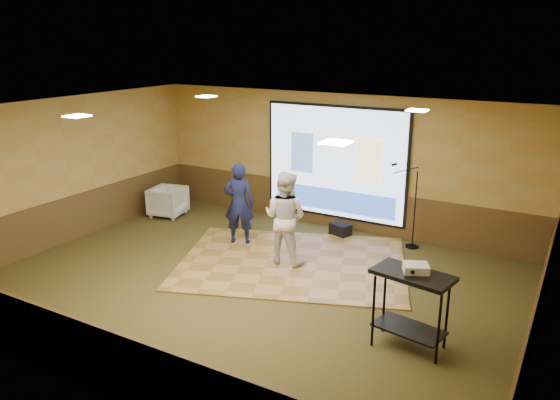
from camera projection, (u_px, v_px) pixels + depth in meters
The scene contains 19 objects.
ground at pixel (251, 284), 9.53m from camera, with size 9.00×9.00×0.00m, color #273518.
room_shell at pixel (249, 168), 8.93m from camera, with size 9.04×7.04×3.02m.
wainscot_back at pixel (334, 207), 12.29m from camera, with size 9.00×0.04×0.95m, color #4C3919.
wainscot_front at pixel (93, 358), 6.51m from camera, with size 9.00×0.04×0.95m, color #4C3919.
wainscot_left at pixel (73, 218), 11.53m from camera, with size 0.04×7.00×0.95m, color #4C3919.
wainscot_right at pixel (534, 325), 7.26m from camera, with size 0.04×7.00×0.95m, color #4C3919.
projector_screen at pixel (335, 164), 11.96m from camera, with size 3.32×0.06×2.52m.
downlight_nw at pixel (206, 96), 11.22m from camera, with size 0.32×0.32×0.02m, color #FFEFBF.
downlight_ne at pixel (417, 110), 9.12m from camera, with size 0.32×0.32×0.02m, color #FFEFBF.
downlight_sw at pixel (77, 116), 8.48m from camera, with size 0.32×0.32×0.02m, color #FFEFBF.
downlight_se at pixel (336, 142), 6.38m from camera, with size 0.32×0.32×0.02m, color #FFEFBF.
dance_floor at pixel (292, 262), 10.43m from camera, with size 4.22×3.21×0.03m, color #A8753D.
player_left at pixel (239, 203), 11.16m from camera, with size 0.62×0.41×1.69m, color #13183C.
player_right at pixel (285, 218), 10.18m from camera, with size 0.86×0.67×1.77m, color silver.
av_table at pixel (412, 294), 7.39m from camera, with size 1.06×0.56×1.12m.
projector at pixel (416, 268), 7.33m from camera, with size 0.33×0.28×0.11m, color white.
mic_stand at pixel (411, 224), 11.11m from camera, with size 0.68×0.28×1.72m.
banquet_chair at pixel (168, 202), 13.07m from camera, with size 0.76×0.78×0.71m, color gray.
duffel_bag at pixel (340, 230), 11.82m from camera, with size 0.43×0.29×0.27m, color black.
Camera 1 is at (4.77, -7.30, 4.17)m, focal length 35.00 mm.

